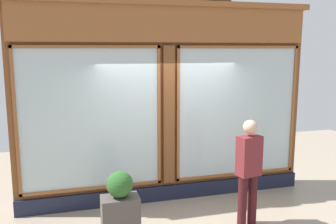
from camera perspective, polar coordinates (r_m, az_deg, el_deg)
shop_facade at (r=6.58m, az=-0.29°, el=1.79°), size 5.40×0.42×4.16m
pedestrian at (r=5.84m, az=12.44°, el=-8.56°), size 0.40×0.29×1.69m
planter_box at (r=5.72m, az=-7.42°, el=-15.67°), size 0.56×0.36×0.58m
planter_shrub at (r=5.53m, az=-7.53°, el=-11.09°), size 0.40×0.40×0.40m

